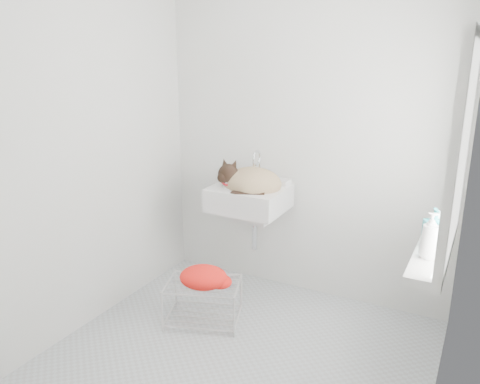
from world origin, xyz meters
The scene contains 15 objects.
floor centered at (0.00, 0.00, 0.00)m, with size 2.20×2.00×0.02m, color #ACB4B9.
back_wall centered at (0.00, 1.00, 1.25)m, with size 2.20×0.02×2.50m, color white.
right_wall centered at (1.10, 0.00, 1.25)m, with size 0.02×2.00×2.50m, color white.
left_wall centered at (-1.10, 0.00, 1.25)m, with size 0.02×2.00×2.50m, color white.
window_glass centered at (1.09, 0.20, 1.35)m, with size 0.01×0.80×1.00m, color white.
window_frame centered at (1.07, 0.20, 1.35)m, with size 0.04×0.90×1.10m, color white.
windowsill centered at (1.01, 0.20, 0.83)m, with size 0.16×0.88×0.04m, color white.
sink centered at (-0.32, 0.74, 0.85)m, with size 0.53×0.46×0.21m, color white.
faucet centered at (-0.32, 0.92, 0.99)m, with size 0.19×0.13×0.19m, color silver, non-canonical shape.
cat centered at (-0.30, 0.72, 0.89)m, with size 0.47×0.40×0.28m.
wire_rack centered at (-0.41, 0.22, 0.15)m, with size 0.48×0.34×0.29m, color silver.
towel centered at (-0.37, 0.18, 0.32)m, with size 0.32×0.23×0.13m, color #FF1306.
bottle_a centered at (1.00, 0.02, 0.85)m, with size 0.07×0.07×0.19m, color white.
bottle_b centered at (1.00, 0.18, 0.85)m, with size 0.09×0.09×0.20m, color teal.
bottle_c centered at (1.00, 0.30, 0.85)m, with size 0.12×0.12×0.16m, color white.
Camera 1 is at (1.19, -2.25, 1.79)m, focal length 35.69 mm.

